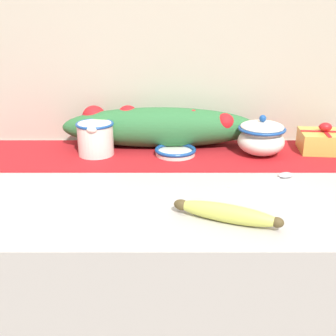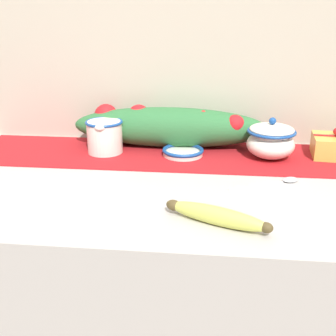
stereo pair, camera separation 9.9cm
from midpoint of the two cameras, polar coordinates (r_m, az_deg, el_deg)
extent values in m
cube|color=#B7B2AD|center=(1.30, 1.28, -20.59)|extent=(1.25, 0.67, 0.91)
cube|color=#B7AD99|center=(1.33, 2.87, 15.86)|extent=(2.05, 0.04, 2.40)
cube|color=#A8191E|center=(1.22, 2.17, 1.79)|extent=(1.15, 0.28, 0.00)
cylinder|color=white|center=(1.23, -6.32, 4.19)|extent=(0.10, 0.10, 0.09)
torus|color=#194793|center=(1.22, -6.40, 6.15)|extent=(0.11, 0.11, 0.01)
torus|color=white|center=(1.29, -5.76, 5.29)|extent=(0.05, 0.01, 0.05)
ellipsoid|color=white|center=(1.18, -6.87, 5.43)|extent=(0.03, 0.02, 0.02)
ellipsoid|color=white|center=(1.23, 15.97, 3.06)|extent=(0.13, 0.13, 0.08)
torus|color=#194793|center=(1.22, 16.14, 4.74)|extent=(0.14, 0.14, 0.01)
ellipsoid|color=white|center=(1.22, 16.17, 5.02)|extent=(0.12, 0.12, 0.03)
sphere|color=#194793|center=(1.21, 16.28, 6.10)|extent=(0.02, 0.02, 0.02)
cylinder|color=white|center=(1.22, 4.36, 1.94)|extent=(0.11, 0.11, 0.01)
torus|color=#194793|center=(1.21, 4.37, 2.39)|extent=(0.12, 0.12, 0.01)
ellipsoid|color=#CCD156|center=(0.84, 10.10, -6.48)|extent=(0.21, 0.12, 0.04)
ellipsoid|color=brown|center=(0.88, 4.04, -5.13)|extent=(0.04, 0.03, 0.02)
ellipsoid|color=brown|center=(0.82, 16.58, -7.83)|extent=(0.03, 0.03, 0.02)
cube|color=silver|center=(1.04, 14.56, -2.42)|extent=(0.14, 0.07, 0.00)
ellipsoid|color=silver|center=(1.09, 18.73, -1.55)|extent=(0.05, 0.04, 0.01)
ellipsoid|color=#2D6B38|center=(1.28, 2.45, 5.52)|extent=(0.59, 0.13, 0.12)
sphere|color=red|center=(1.32, -6.27, 7.01)|extent=(0.07, 0.07, 0.07)
sphere|color=red|center=(1.29, -1.77, 7.04)|extent=(0.07, 0.07, 0.07)
sphere|color=red|center=(1.27, 2.45, 6.18)|extent=(0.05, 0.05, 0.05)
sphere|color=red|center=(1.27, 6.92, 6.18)|extent=(0.07, 0.07, 0.07)
sphere|color=red|center=(1.26, 11.28, 5.72)|extent=(0.06, 0.06, 0.06)
camera|label=1|loc=(0.05, -87.14, 1.09)|focal=45.00mm
camera|label=2|loc=(0.05, 92.86, -1.09)|focal=45.00mm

